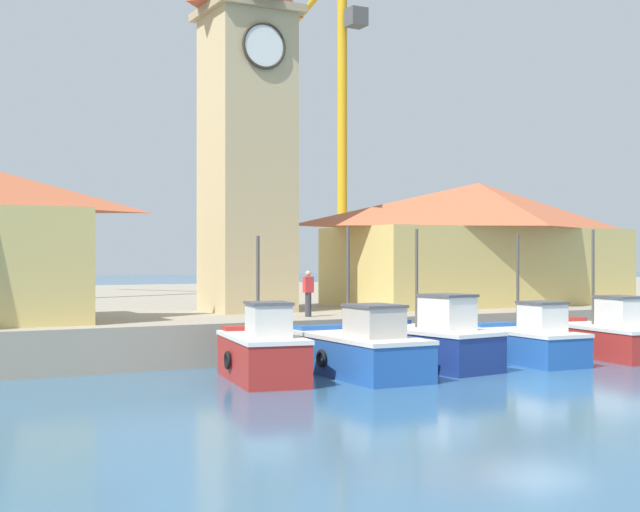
# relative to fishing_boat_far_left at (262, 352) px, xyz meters

# --- Properties ---
(ground_plane) EXTENTS (300.00, 300.00, 0.00)m
(ground_plane) POSITION_rel_fishing_boat_far_left_xyz_m (6.12, -4.36, -0.80)
(ground_plane) COLOR #386689
(quay_wharf) EXTENTS (120.00, 40.00, 1.37)m
(quay_wharf) POSITION_rel_fishing_boat_far_left_xyz_m (6.12, 23.45, -0.11)
(quay_wharf) COLOR #9E937F
(quay_wharf) RESTS_ON ground
(fishing_boat_far_left) EXTENTS (2.49, 4.35, 4.07)m
(fishing_boat_far_left) POSITION_rel_fishing_boat_far_left_xyz_m (0.00, 0.00, 0.00)
(fishing_boat_far_left) COLOR #AD2823
(fishing_boat_far_left) RESTS_ON ground
(fishing_boat_left_outer) EXTENTS (2.23, 5.19, 4.38)m
(fishing_boat_left_outer) POSITION_rel_fishing_boat_far_left_xyz_m (2.94, -0.37, -0.05)
(fishing_boat_left_outer) COLOR #2356A8
(fishing_boat_left_outer) RESTS_ON ground
(fishing_boat_left_inner) EXTENTS (2.68, 4.91, 4.35)m
(fishing_boat_left_inner) POSITION_rel_fishing_boat_far_left_xyz_m (5.81, 0.15, 0.00)
(fishing_boat_left_inner) COLOR navy
(fishing_boat_left_inner) RESTS_ON ground
(fishing_boat_mid_left) EXTENTS (2.03, 4.29, 4.21)m
(fishing_boat_mid_left) POSITION_rel_fishing_boat_far_left_xyz_m (9.43, -0.23, -0.10)
(fishing_boat_mid_left) COLOR #2356A8
(fishing_boat_mid_left) RESTS_ON ground
(fishing_boat_center) EXTENTS (2.45, 5.19, 4.42)m
(fishing_boat_center) POSITION_rel_fishing_boat_far_left_xyz_m (12.82, -0.28, -0.07)
(fishing_boat_center) COLOR #AD2823
(fishing_boat_center) RESTS_ON ground
(clock_tower) EXTENTS (3.48, 3.48, 16.26)m
(clock_tower) POSITION_rel_fishing_boat_far_left_xyz_m (3.33, 8.81, 8.35)
(clock_tower) COLOR tan
(clock_tower) RESTS_ON quay_wharf
(warehouse_right) EXTENTS (13.29, 6.50, 5.39)m
(warehouse_right) POSITION_rel_fishing_boat_far_left_xyz_m (14.55, 8.90, 3.33)
(warehouse_right) COLOR tan
(warehouse_right) RESTS_ON quay_wharf
(port_crane_far) EXTENTS (2.08, 8.43, 18.68)m
(port_crane_far) POSITION_rel_fishing_boat_far_left_xyz_m (14.41, 21.17, 7.65)
(port_crane_far) COLOR #976E11
(port_crane_far) RESTS_ON quay_wharf
(dock_worker_near_tower) EXTENTS (0.34, 0.22, 1.62)m
(dock_worker_near_tower) POSITION_rel_fishing_boat_far_left_xyz_m (4.03, 5.02, 1.42)
(dock_worker_near_tower) COLOR #33333D
(dock_worker_near_tower) RESTS_ON quay_wharf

